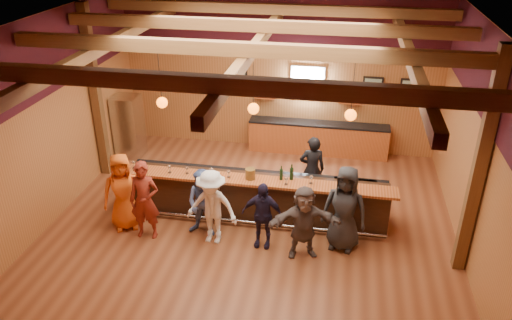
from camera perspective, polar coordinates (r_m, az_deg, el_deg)
The scene contains 27 objects.
room at distance 10.32m, azimuth -0.25°, elevation 8.66°, with size 9.04×9.00×4.52m.
bar_counter at distance 11.53m, azimuth -0.05°, elevation -4.02°, with size 6.30×1.07×1.11m.
back_bar_cabinet at distance 14.59m, azimuth 7.09°, elevation 2.51°, with size 4.00×0.52×0.95m.
window at distance 14.26m, azimuth 5.89°, elevation 8.78°, with size 0.95×0.09×0.95m.
framed_pictures at distance 14.20m, azimuth 9.42°, elevation 8.70°, with size 5.35×0.05×0.45m.
wine_shelves at distance 14.33m, azimuth 5.78°, elevation 7.07°, with size 3.00×0.18×0.30m.
pendant_lights at distance 10.44m, azimuth -0.30°, elevation 5.93°, with size 4.24×0.24×1.37m.
stainless_fridge at distance 14.63m, azimuth -14.35°, elevation 3.73°, with size 0.70×0.70×1.80m, color silver.
customer_orange at distance 11.29m, azimuth -14.95°, elevation -3.52°, with size 0.88×0.57×1.79m, color #D85514.
customer_redvest at distance 10.87m, azimuth -12.61°, elevation -4.53°, with size 0.65×0.43×1.78m, color maroon.
customer_denim at distance 10.79m, azimuth -5.99°, elevation -4.93°, with size 0.76×0.59×1.56m, color #5168A2.
customer_white at distance 10.50m, azimuth -5.07°, elevation -5.42°, with size 1.10×0.63×1.70m, color white.
customer_navy at distance 10.40m, azimuth 0.71°, elevation -6.29°, with size 0.88×0.36×1.49m, color #1D1831.
customer_brown at distance 10.14m, azimuth 5.47°, elevation -7.06°, with size 1.48×0.47×1.59m, color #594B47.
customer_dark at distance 10.41m, azimuth 10.11°, elevation -5.50°, with size 0.92×0.60×1.88m, color #262629.
bartender at distance 12.01m, azimuth 6.41°, elevation -1.06°, with size 0.62×0.41×1.69m, color black.
ice_bucket at distance 10.93m, azimuth -0.67°, elevation -1.58°, with size 0.22×0.22×0.24m, color brown.
bottle_a at distance 10.92m, azimuth 4.09°, elevation -1.56°, with size 0.08×0.08×0.37m.
bottle_b at distance 10.90m, azimuth 2.89°, elevation -1.64°, with size 0.07×0.07×0.33m.
glass_a at distance 11.71m, azimuth -13.84°, elevation -0.31°, with size 0.08×0.08×0.19m.
glass_b at distance 11.34m, azimuth -9.88°, elevation -0.81°, with size 0.09×0.09×0.19m.
glass_c at distance 11.25m, azimuth -7.90°, elevation -0.96°, with size 0.08×0.08×0.17m.
glass_d at distance 11.08m, azimuth -5.14°, elevation -1.16°, with size 0.09×0.09×0.20m.
glass_e at distance 11.00m, azimuth -3.15°, elevation -1.40°, with size 0.08×0.08×0.18m.
glass_f at distance 10.72m, azimuth 3.47°, elevation -2.18°, with size 0.08×0.08×0.18m.
glass_g at distance 10.80m, azimuth 6.33°, elevation -2.02°, with size 0.09×0.09×0.20m.
glass_h at distance 10.78m, azimuth 11.10°, elevation -2.47°, with size 0.09×0.09×0.19m.
Camera 1 is at (1.82, -9.58, 6.43)m, focal length 35.00 mm.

